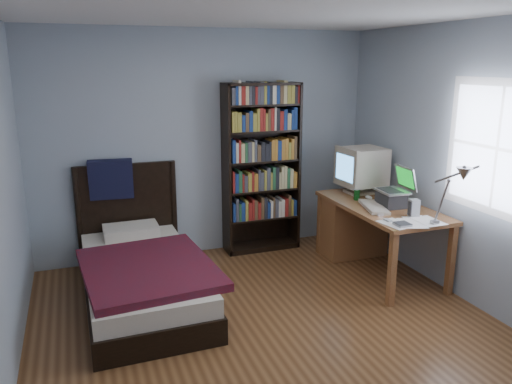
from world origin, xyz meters
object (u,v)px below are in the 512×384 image
at_px(laptop, 393,195).
at_px(speaker, 414,208).
at_px(keyboard, 374,207).
at_px(soda_can, 357,195).
at_px(crt_monitor, 362,167).
at_px(bed, 141,271).
at_px(desk_lamp, 460,180).
at_px(bookshelf, 262,168).
at_px(desk, 359,223).

height_order(laptop, speaker, laptop).
distance_m(keyboard, soda_can, 0.34).
xyz_separation_m(laptop, speaker, (-0.02, -0.36, -0.03)).
height_order(crt_monitor, bed, crt_monitor).
height_order(desk_lamp, bed, desk_lamp).
height_order(keyboard, bed, bed).
bearing_deg(bookshelf, desk, -35.85).
relative_size(desk, bookshelf, 0.77).
height_order(desk, crt_monitor, crt_monitor).
bearing_deg(bed, laptop, -7.82).
xyz_separation_m(desk, crt_monitor, (0.05, 0.08, 0.61)).
relative_size(desk, speaker, 8.94).
relative_size(desk, laptop, 3.68).
xyz_separation_m(crt_monitor, laptop, (0.02, -0.57, -0.18)).
bearing_deg(soda_can, speaker, -74.72).
bearing_deg(bookshelf, crt_monitor, -30.89).
bearing_deg(keyboard, desk_lamp, -68.58).
xyz_separation_m(keyboard, bookshelf, (-0.76, 1.15, 0.22)).
height_order(desk, soda_can, soda_can).
bearing_deg(soda_can, laptop, -57.81).
xyz_separation_m(speaker, bed, (-2.46, 0.71, -0.56)).
height_order(desk, laptop, laptop).
bearing_deg(soda_can, crt_monitor, 51.14).
distance_m(keyboard, speaker, 0.42).
relative_size(desk_lamp, keyboard, 1.32).
bearing_deg(bed, desk, 3.51).
bearing_deg(keyboard, speaker, -45.16).
distance_m(desk, speaker, 0.94).
distance_m(keyboard, bookshelf, 1.40).
relative_size(desk, crt_monitor, 2.88).
height_order(crt_monitor, speaker, crt_monitor).
height_order(desk_lamp, speaker, desk_lamp).
relative_size(keyboard, soda_can, 4.22).
height_order(keyboard, speaker, speaker).
height_order(desk, keyboard, keyboard).
relative_size(laptop, bed, 0.19).
bearing_deg(keyboard, soda_can, 103.92).
height_order(desk, bookshelf, bookshelf).
relative_size(desk_lamp, speaker, 3.78).
relative_size(desk_lamp, bookshelf, 0.33).
xyz_separation_m(soda_can, bookshelf, (-0.77, 0.81, 0.18)).
bearing_deg(laptop, bed, 172.18).
bearing_deg(bed, soda_can, -0.16).
bearing_deg(desk, desk_lamp, -91.75).
bearing_deg(laptop, desk_lamp, -96.61).
xyz_separation_m(speaker, soda_can, (-0.19, 0.70, -0.03)).
height_order(desk, bed, bed).
bearing_deg(desk_lamp, bed, 150.24).
distance_m(speaker, bookshelf, 1.80).
distance_m(crt_monitor, keyboard, 0.67).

